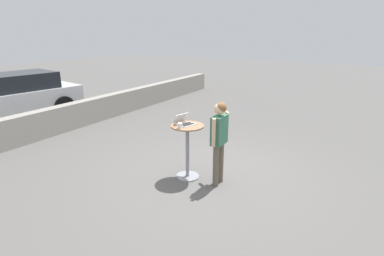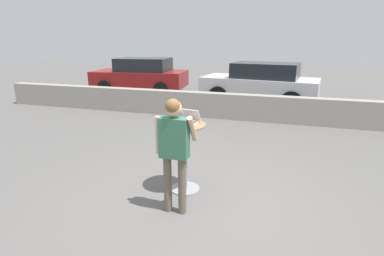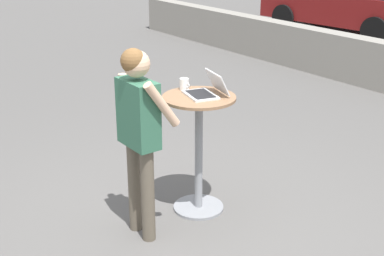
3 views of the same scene
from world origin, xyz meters
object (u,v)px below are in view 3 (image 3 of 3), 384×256
Objects in this scene: laptop at (206,90)px; parked_car_further_down at (353,1)px; coffee_mug at (184,84)px; standing_person at (138,123)px; cafe_table at (199,141)px.

parked_car_further_down reaches higher than laptop.
standing_person is (0.30, -0.65, -0.13)m from coffee_mug.
parked_car_further_down is at bearing 119.11° from coffee_mug.
coffee_mug reaches higher than cafe_table.
laptop is at bearing -59.40° from parked_car_further_down.
cafe_table is 0.72m from standing_person.
coffee_mug is at bearing 177.32° from cafe_table.
standing_person is at bearing -65.45° from coffee_mug.
coffee_mug is at bearing -166.89° from laptop.
coffee_mug is at bearing -60.89° from parked_car_further_down.
cafe_table is 0.26× the size of parked_car_further_down.
parked_car_further_down is (-4.47, 8.04, -0.35)m from coffee_mug.
laptop reaches higher than coffee_mug.
cafe_table is at bearing -2.68° from coffee_mug.
laptop reaches higher than cafe_table.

